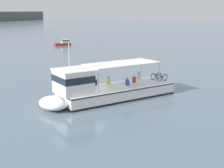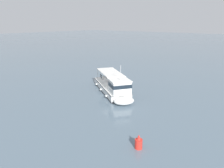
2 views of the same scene
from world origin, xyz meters
name	(u,v)px [view 1 (image 1 of 2)]	position (x,y,z in m)	size (l,w,h in m)	color
ground_plane	(88,101)	(0.00, 0.00, 0.00)	(400.00, 400.00, 0.00)	slate
ferry_main	(102,90)	(0.65, -1.06, 1.02)	(12.33, 9.55, 5.32)	white
motorboat_horizon_east	(64,43)	(37.40, 26.23, 0.54)	(3.60, 3.29, 1.26)	maroon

